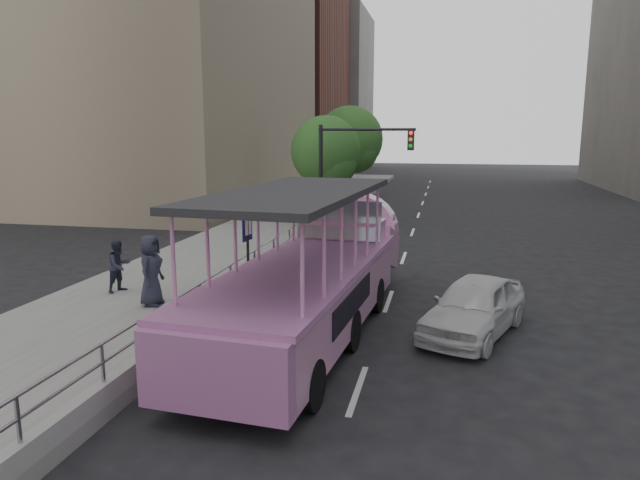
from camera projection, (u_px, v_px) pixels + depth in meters
ground at (328, 348)px, 13.11m from camera, size 160.00×160.00×0.00m
sidewalk at (242, 247)px, 23.89m from camera, size 5.50×80.00×0.30m
kerb_wall at (231, 296)px, 15.60m from camera, size 0.24×30.00×0.36m
guardrail at (230, 272)px, 15.48m from camera, size 0.07×22.00×0.71m
duck_boat at (316, 276)px, 14.24m from camera, size 3.47×11.15×3.65m
car at (474, 306)px, 13.90m from camera, size 3.05×4.47×1.41m
pedestrian_mid at (119, 266)px, 16.55m from camera, size 0.80×0.90×1.54m
pedestrian_far at (151, 270)px, 15.22m from camera, size 0.67×0.97×1.92m
parking_sign at (248, 245)px, 16.30m from camera, size 0.10×0.61×2.73m
traffic_signal at (348, 164)px, 24.81m from camera, size 4.20×0.32×5.20m
street_tree_near at (328, 154)px, 28.38m from camera, size 3.52×3.52×5.72m
street_tree_far at (351, 142)px, 34.00m from camera, size 3.97×3.97×6.45m
midrise_brick at (253, 54)px, 60.54m from camera, size 18.00×16.00×26.00m
midrise_stone_b at (307, 93)px, 76.03m from camera, size 16.00×14.00×20.00m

